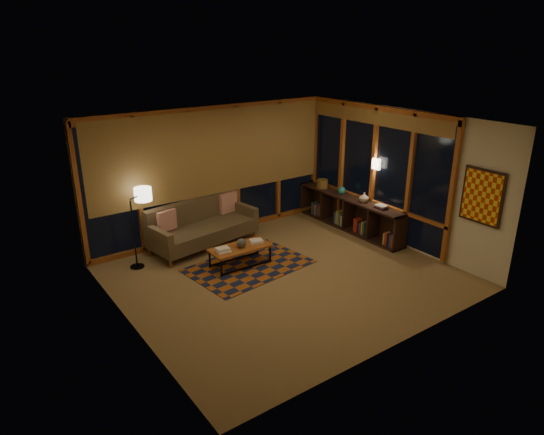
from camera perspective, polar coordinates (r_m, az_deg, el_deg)
floor at (r=8.59m, az=1.56°, el=-6.91°), size 5.50×5.00×0.01m
ceiling at (r=7.73m, az=1.75°, el=11.15°), size 5.50×5.00×0.01m
walls at (r=8.06m, az=1.65°, el=1.64°), size 5.51×5.01×2.70m
window_wall_back at (r=10.02m, az=-6.79°, el=5.29°), size 5.30×0.16×2.60m
window_wall_right at (r=10.23m, az=11.70°, el=5.32°), size 0.16×3.70×2.60m
wall_art at (r=8.82m, az=23.49°, el=2.27°), size 0.06×0.74×0.94m
wall_sconce at (r=10.04m, az=12.17°, el=6.18°), size 0.12×0.18×0.22m
sofa at (r=9.70m, az=-8.07°, el=-0.92°), size 2.27×1.19×0.89m
pillow_left at (r=9.46m, az=-12.32°, el=-0.50°), size 0.41×0.21×0.39m
pillow_right at (r=10.28m, az=-5.26°, el=1.70°), size 0.44×0.21×0.43m
area_rug at (r=8.95m, az=-2.74°, el=-5.70°), size 2.29×1.66×0.01m
coffee_table at (r=8.91m, az=-3.76°, el=-4.56°), size 1.13×0.53×0.37m
book_stack_a at (r=8.65m, az=-5.80°, el=-3.78°), size 0.27×0.22×0.07m
book_stack_b at (r=9.01m, az=-1.91°, el=-2.77°), size 0.25×0.22×0.04m
ceramic_pot at (r=8.78m, az=-3.63°, el=-3.00°), size 0.18×0.18×0.17m
floor_lamp at (r=8.97m, az=-15.99°, el=-1.50°), size 0.57×0.50×1.43m
bookshelf at (r=10.65m, az=9.06°, el=0.52°), size 0.40×2.89×0.72m
basket at (r=11.11m, az=5.94°, el=3.98°), size 0.32×0.32×0.19m
teal_bowl at (r=10.69m, az=8.20°, el=3.17°), size 0.22×0.22×0.17m
vase at (r=10.24m, az=10.78°, el=2.35°), size 0.24×0.24×0.21m
shelf_book_stack at (r=9.95m, az=12.72°, el=1.22°), size 0.19×0.24×0.06m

